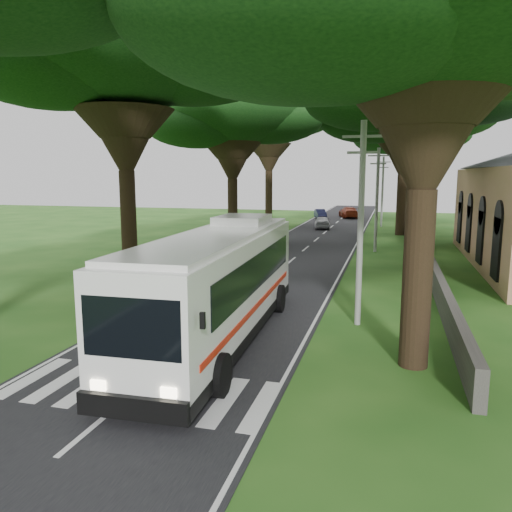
# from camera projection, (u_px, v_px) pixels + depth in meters

# --- Properties ---
(ground) EXTENTS (140.00, 140.00, 0.00)m
(ground) POSITION_uv_depth(u_px,v_px,m) (168.00, 365.00, 15.81)
(ground) COLOR #1E4B15
(ground) RESTS_ON ground
(road) EXTENTS (8.00, 120.00, 0.04)m
(road) POSITION_uv_depth(u_px,v_px,m) (303.00, 251.00, 39.61)
(road) COLOR black
(road) RESTS_ON ground
(crosswalk) EXTENTS (8.00, 3.00, 0.01)m
(crosswalk) POSITION_uv_depth(u_px,v_px,m) (137.00, 391.00, 13.90)
(crosswalk) COLOR silver
(crosswalk) RESTS_ON ground
(property_wall) EXTENTS (0.35, 50.00, 1.20)m
(property_wall) POSITION_uv_depth(u_px,v_px,m) (424.00, 249.00, 36.23)
(property_wall) COLOR #383533
(property_wall) RESTS_ON ground
(pole_near) EXTENTS (1.60, 0.24, 8.00)m
(pole_near) POSITION_uv_depth(u_px,v_px,m) (361.00, 221.00, 19.42)
(pole_near) COLOR gray
(pole_near) RESTS_ON ground
(pole_mid) EXTENTS (1.60, 0.24, 8.00)m
(pole_mid) POSITION_uv_depth(u_px,v_px,m) (377.00, 198.00, 38.46)
(pole_mid) COLOR gray
(pole_mid) RESTS_ON ground
(pole_far) EXTENTS (1.60, 0.24, 8.00)m
(pole_far) POSITION_uv_depth(u_px,v_px,m) (382.00, 190.00, 57.51)
(pole_far) COLOR gray
(pole_far) RESTS_ON ground
(tree_l_mida) EXTENTS (14.64, 14.64, 15.84)m
(tree_l_mida) POSITION_uv_depth(u_px,v_px,m) (122.00, 52.00, 27.28)
(tree_l_mida) COLOR black
(tree_l_mida) RESTS_ON ground
(tree_l_midb) EXTENTS (13.29, 13.29, 14.20)m
(tree_l_midb) POSITION_uv_depth(u_px,v_px,m) (232.00, 115.00, 44.51)
(tree_l_midb) COLOR black
(tree_l_midb) RESTS_ON ground
(tree_l_far) EXTENTS (12.59, 12.59, 15.91)m
(tree_l_far) POSITION_uv_depth(u_px,v_px,m) (269.00, 117.00, 61.63)
(tree_l_far) COLOR black
(tree_l_far) RESTS_ON ground
(tree_r_mida) EXTENTS (12.64, 12.64, 14.28)m
(tree_r_mida) POSITION_uv_depth(u_px,v_px,m) (420.00, 86.00, 30.94)
(tree_r_mida) COLOR black
(tree_r_mida) RESTS_ON ground
(tree_r_midb) EXTENTS (14.75, 14.75, 15.39)m
(tree_r_midb) POSITION_uv_depth(u_px,v_px,m) (405.00, 110.00, 48.09)
(tree_r_midb) COLOR black
(tree_r_midb) RESTS_ON ground
(tree_r_far) EXTENTS (13.08, 13.08, 14.47)m
(tree_r_far) POSITION_uv_depth(u_px,v_px,m) (410.00, 132.00, 65.07)
(tree_r_far) COLOR black
(tree_r_far) RESTS_ON ground
(coach_bus) EXTENTS (3.51, 13.48, 3.95)m
(coach_bus) POSITION_uv_depth(u_px,v_px,m) (220.00, 283.00, 17.87)
(coach_bus) COLOR white
(coach_bus) RESTS_ON ground
(distant_car_a) EXTENTS (2.28, 4.32, 1.40)m
(distant_car_a) POSITION_uv_depth(u_px,v_px,m) (322.00, 222.00, 55.60)
(distant_car_a) COLOR #AAAAAF
(distant_car_a) RESTS_ON road
(distant_car_b) EXTENTS (2.32, 3.83, 1.19)m
(distant_car_b) POSITION_uv_depth(u_px,v_px,m) (320.00, 213.00, 69.61)
(distant_car_b) COLOR navy
(distant_car_b) RESTS_ON road
(distant_car_c) EXTENTS (3.38, 5.60, 1.52)m
(distant_car_c) POSITION_uv_depth(u_px,v_px,m) (349.00, 212.00, 69.75)
(distant_car_c) COLOR maroon
(distant_car_c) RESTS_ON road
(pedestrian) EXTENTS (0.50, 0.67, 1.69)m
(pedestrian) POSITION_uv_depth(u_px,v_px,m) (137.00, 261.00, 29.99)
(pedestrian) COLOR black
(pedestrian) RESTS_ON ground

